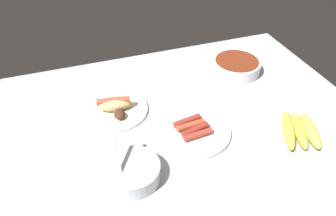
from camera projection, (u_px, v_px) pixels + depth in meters
ground_plane at (186, 123)px, 102.86cm from camera, size 120.00×90.00×3.00cm
bowl_coleslaw at (133, 171)px, 82.05cm from camera, size 14.64×14.70×14.63cm
plate_hotdog_assembled at (115, 107)px, 103.79cm from camera, size 22.52×22.52×5.61cm
banana_bunch at (299, 130)px, 95.45cm from camera, size 16.43×18.41×3.94cm
plate_sausages at (192, 130)px, 96.73cm from camera, size 23.48×23.48×3.10cm
bowl_chili at (236, 65)px, 121.92cm from camera, size 18.84×18.84×5.05cm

